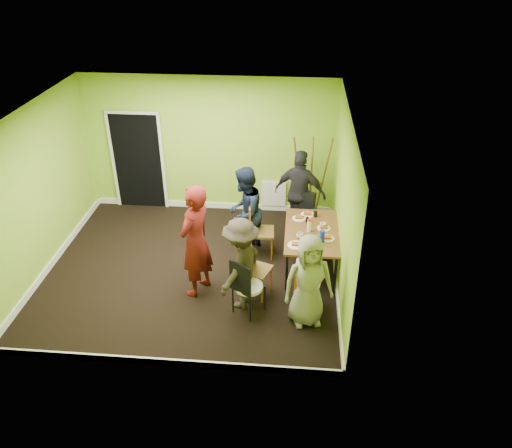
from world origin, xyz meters
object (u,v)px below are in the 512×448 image
Objects in this scene: chair_left_near at (252,263)px; person_left_near at (241,264)px; orange_bottle at (308,221)px; chair_back_end at (303,206)px; chair_front_end at (307,286)px; person_front_end at (308,281)px; chair_bentwood at (246,285)px; chair_left_far at (257,227)px; person_back_end at (300,193)px; blue_bottle at (322,236)px; thermos at (309,226)px; easel at (311,181)px; person_standing at (196,241)px; person_left_far at (245,212)px; dining_table at (312,234)px.

person_left_near is (-0.14, -0.30, 0.20)m from chair_left_near.
orange_bottle is 0.06× the size of person_left_near.
chair_front_end is at bearing 114.55° from chair_back_end.
person_front_end is at bearing -90.12° from orange_bottle.
orange_bottle is 1.67m from person_left_near.
chair_bentwood reaches higher than chair_front_end.
chair_left_near is at bearing 88.41° from chair_back_end.
chair_left_far is 1.03× the size of chair_left_near.
person_back_end reaches higher than person_front_end.
chair_back_end is at bearing 102.78° from blue_bottle.
person_front_end is at bearing -90.60° from thermos.
person_back_end reaches higher than chair_left_near.
chair_left_near reaches higher than orange_bottle.
thermos is at bearing 88.07° from chair_bentwood.
person_front_end reaches higher than chair_bentwood.
person_front_end is at bearing -90.89° from easel.
person_back_end is (-0.17, 1.20, -0.00)m from thermos.
person_standing is (-1.75, 0.37, 0.47)m from chair_front_end.
person_left_far is (-0.19, 1.69, 0.29)m from chair_bentwood.
thermos is (-0.05, -0.02, 0.16)m from dining_table.
chair_left_near is at bearing 166.93° from chair_front_end.
person_front_end reaches higher than chair_front_end.
chair_back_end is 2.39m from person_front_end.
chair_back_end reaches higher than chair_front_end.
person_front_end is at bearing -92.67° from dining_table.
person_back_end reaches higher than chair_front_end.
person_left_near is at bearing 86.43° from person_back_end.
chair_left_far is 5.09× the size of thermos.
person_left_far is at bearing 152.49° from blue_bottle.
blue_bottle is (0.23, 0.86, 0.36)m from chair_front_end.
chair_back_end is at bearing 160.20° from person_standing.
chair_left_far reaches higher than chair_left_near.
chair_left_near is 0.96m from person_standing.
chair_front_end is at bearing 42.32° from chair_bentwood.
orange_bottle is (-0.22, 0.56, -0.06)m from blue_bottle.
blue_bottle is 2.46× the size of orange_bottle.
thermos reaches higher than chair_front_end.
chair_left_near reaches higher than chair_front_end.
thermos is (0.94, 1.29, 0.30)m from chair_bentwood.
chair_front_end is 2.77m from easel.
chair_front_end is 4.20× the size of blue_bottle.
chair_back_end is at bearing 178.99° from person_left_near.
chair_left_near is 0.68× the size of person_front_end.
chair_front_end is at bearing -91.18° from easel.
person_left_far is 1.25m from person_back_end.
person_back_end is at bearing 78.44° from person_front_end.
chair_front_end reaches higher than dining_table.
chair_bentwood is at bearing 45.34° from person_left_near.
dining_table is at bearing -89.31° from easel.
orange_bottle is 0.95m from person_back_end.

